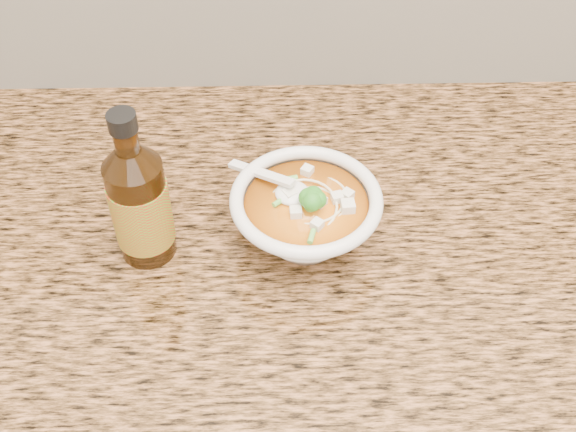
{
  "coord_description": "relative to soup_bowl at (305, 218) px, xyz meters",
  "views": [
    {
      "loc": [
        -0.2,
        1.13,
        1.53
      ],
      "look_at": [
        -0.19,
        1.68,
        0.94
      ],
      "focal_mm": 45.0,
      "sensor_mm": 36.0,
      "label": 1
    }
  ],
  "objects": [
    {
      "name": "hot_sauce_bottle",
      "position": [
        -0.18,
        -0.01,
        0.03
      ],
      "size": [
        0.08,
        0.08,
        0.2
      ],
      "rotation": [
        0.0,
        0.0,
        -0.21
      ],
      "color": "#3D2008",
      "rests_on": "counter_slab"
    },
    {
      "name": "soup_bowl",
      "position": [
        0.0,
        0.0,
        0.0
      ],
      "size": [
        0.17,
        0.17,
        0.09
      ],
      "rotation": [
        0.0,
        0.0,
        -0.33
      ],
      "color": "white",
      "rests_on": "counter_slab"
    },
    {
      "name": "counter_slab",
      "position": [
        0.17,
        -0.01,
        -0.06
      ],
      "size": [
        4.0,
        0.68,
        0.04
      ],
      "primitive_type": "cube",
      "color": "#9B6139",
      "rests_on": "cabinet"
    },
    {
      "name": "cabinet",
      "position": [
        0.17,
        -0.01,
        -0.51
      ],
      "size": [
        4.0,
        0.65,
        0.86
      ],
      "primitive_type": "cube",
      "color": "#351F10",
      "rests_on": "ground"
    }
  ]
}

